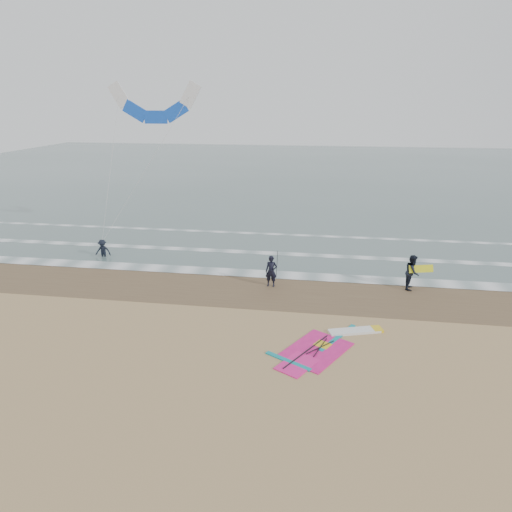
# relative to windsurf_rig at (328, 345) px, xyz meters

# --- Properties ---
(ground) EXTENTS (120.00, 120.00, 0.00)m
(ground) POSITION_rel_windsurf_rig_xyz_m (-1.91, -0.61, -0.03)
(ground) COLOR tan
(ground) RESTS_ON ground
(sea_water) EXTENTS (120.00, 80.00, 0.02)m
(sea_water) POSITION_rel_windsurf_rig_xyz_m (-1.91, 47.39, -0.02)
(sea_water) COLOR #47605E
(sea_water) RESTS_ON ground
(wet_sand_band) EXTENTS (120.00, 5.00, 0.01)m
(wet_sand_band) POSITION_rel_windsurf_rig_xyz_m (-1.91, 5.39, -0.03)
(wet_sand_band) COLOR brown
(wet_sand_band) RESTS_ON ground
(foam_waterline) EXTENTS (120.00, 9.15, 0.02)m
(foam_waterline) POSITION_rel_windsurf_rig_xyz_m (-1.91, 9.83, -0.00)
(foam_waterline) COLOR white
(foam_waterline) RESTS_ON ground
(windsurf_rig) EXTENTS (4.82, 4.56, 0.12)m
(windsurf_rig) POSITION_rel_windsurf_rig_xyz_m (0.00, 0.00, 0.00)
(windsurf_rig) COLOR white
(windsurf_rig) RESTS_ON ground
(person_standing) EXTENTS (0.64, 0.44, 1.71)m
(person_standing) POSITION_rel_windsurf_rig_xyz_m (-3.03, 5.91, 0.82)
(person_standing) COLOR black
(person_standing) RESTS_ON ground
(person_walking) EXTENTS (0.91, 1.05, 1.87)m
(person_walking) POSITION_rel_windsurf_rig_xyz_m (4.33, 6.70, 0.90)
(person_walking) COLOR black
(person_walking) RESTS_ON ground
(person_wading) EXTENTS (1.03, 0.66, 1.51)m
(person_wading) POSITION_rel_windsurf_rig_xyz_m (-14.19, 9.08, 0.72)
(person_wading) COLOR black
(person_wading) RESTS_ON ground
(held_pole) EXTENTS (0.17, 0.86, 1.82)m
(held_pole) POSITION_rel_windsurf_rig_xyz_m (-2.73, 5.91, 1.22)
(held_pole) COLOR black
(held_pole) RESTS_ON ground
(carried_kiteboard) EXTENTS (1.30, 0.51, 0.39)m
(carried_kiteboard) POSITION_rel_windsurf_rig_xyz_m (4.73, 6.60, 1.15)
(carried_kiteboard) COLOR yellow
(carried_kiteboard) RESTS_ON ground
(surf_kite) EXTENTS (6.26, 3.93, 9.74)m
(surf_kite) POSITION_rel_windsurf_rig_xyz_m (-11.53, 12.94, 9.09)
(surf_kite) COLOR white
(surf_kite) RESTS_ON ground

